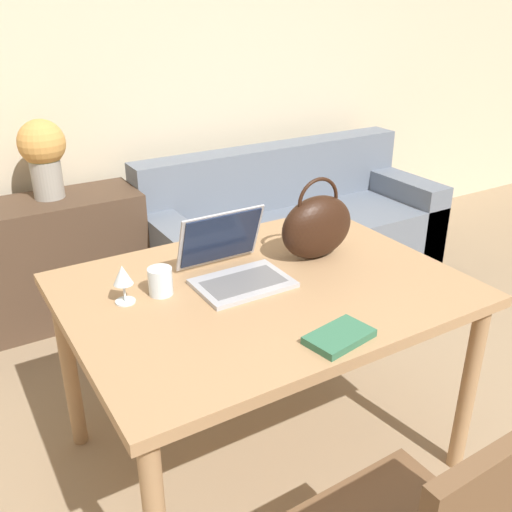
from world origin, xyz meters
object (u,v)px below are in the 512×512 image
at_px(laptop, 232,261).
at_px(couch, 293,234).
at_px(drinking_glass, 160,281).
at_px(wine_glass, 123,277).
at_px(handbag, 317,226).
at_px(flower_vase, 43,152).

bearing_deg(laptop, couch, 47.14).
relative_size(drinking_glass, wine_glass, 0.71).
xyz_separation_m(handbag, flower_vase, (-0.69, 1.46, 0.06)).
distance_m(laptop, drinking_glass, 0.27).
height_order(laptop, flower_vase, flower_vase).
bearing_deg(couch, flower_vase, 169.42).
height_order(handbag, flower_vase, flower_vase).
height_order(couch, flower_vase, flower_vase).
xyz_separation_m(drinking_glass, flower_vase, (-0.05, 1.43, 0.14)).
bearing_deg(drinking_glass, flower_vase, 92.00).
height_order(drinking_glass, handbag, handbag).
relative_size(wine_glass, handbag, 0.42).
bearing_deg(laptop, flower_vase, 102.49).
relative_size(couch, laptop, 5.86).
height_order(drinking_glass, wine_glass, wine_glass).
xyz_separation_m(drinking_glass, wine_glass, (-0.13, 0.01, 0.05)).
bearing_deg(wine_glass, handbag, -2.63).
relative_size(wine_glass, flower_vase, 0.32).
distance_m(laptop, wine_glass, 0.40).
height_order(drinking_glass, flower_vase, flower_vase).
distance_m(drinking_glass, flower_vase, 1.44).
xyz_separation_m(laptop, drinking_glass, (-0.27, 0.02, -0.01)).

